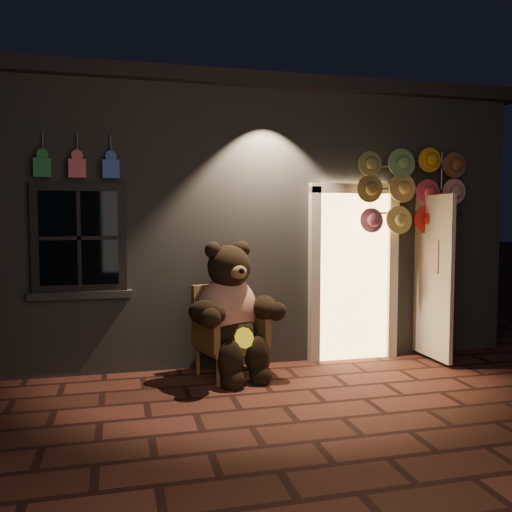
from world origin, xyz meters
name	(u,v)px	position (x,y,z in m)	size (l,w,h in m)	color
ground	(284,406)	(0.00, 0.00, 0.00)	(60.00, 60.00, 0.00)	brown
shop_building	(212,220)	(0.00, 3.99, 1.74)	(7.30, 5.95, 3.51)	slate
wicker_armchair	(227,330)	(-0.32, 1.15, 0.51)	(0.83, 0.79, 1.01)	#905B37
teddy_bear	(231,312)	(-0.29, 1.02, 0.73)	(1.09, 0.98, 1.55)	red
hat_rack	(412,190)	(2.05, 1.28, 2.12)	(1.48, 0.22, 2.62)	#59595E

